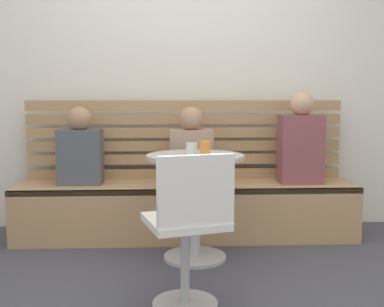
% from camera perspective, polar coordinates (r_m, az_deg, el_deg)
% --- Properties ---
extents(ground, '(8.00, 8.00, 0.00)m').
position_cam_1_polar(ground, '(2.82, 0.19, -16.98)').
color(ground, '#42424C').
extents(back_wall, '(5.20, 0.10, 2.90)m').
position_cam_1_polar(back_wall, '(4.23, -0.94, 11.05)').
color(back_wall, silver).
rests_on(back_wall, ground).
extents(booth_bench, '(2.70, 0.52, 0.44)m').
position_cam_1_polar(booth_bench, '(3.88, -0.70, -6.82)').
color(booth_bench, tan).
rests_on(booth_bench, ground).
extents(booth_backrest, '(2.65, 0.04, 0.67)m').
position_cam_1_polar(booth_backrest, '(4.03, -0.83, 1.70)').
color(booth_backrest, '#A68157').
rests_on(booth_backrest, booth_bench).
extents(cafe_table, '(0.68, 0.68, 0.74)m').
position_cam_1_polar(cafe_table, '(3.31, 0.37, -3.95)').
color(cafe_table, '#ADADB2').
rests_on(cafe_table, ground).
extents(white_chair, '(0.49, 0.49, 0.85)m').
position_cam_1_polar(white_chair, '(2.53, -0.40, -8.58)').
color(white_chair, '#ADADB2').
rests_on(white_chair, ground).
extents(person_adult, '(0.34, 0.22, 0.73)m').
position_cam_1_polar(person_adult, '(3.95, 12.88, 1.28)').
color(person_adult, brown).
rests_on(person_adult, booth_bench).
extents(person_child_left, '(0.34, 0.22, 0.62)m').
position_cam_1_polar(person_child_left, '(3.90, -13.23, 0.38)').
color(person_child_left, '#4C515B').
rests_on(person_child_left, booth_bench).
extents(person_child_middle, '(0.34, 0.22, 0.62)m').
position_cam_1_polar(person_child_middle, '(3.78, -0.09, 0.36)').
color(person_child_middle, '#9E7F6B').
rests_on(person_child_middle, booth_bench).
extents(cup_tumbler_orange, '(0.07, 0.07, 0.10)m').
position_cam_1_polar(cup_tumbler_orange, '(3.21, 1.58, 0.61)').
color(cup_tumbler_orange, orange).
rests_on(cup_tumbler_orange, cafe_table).
extents(cup_glass_short, '(0.08, 0.08, 0.08)m').
position_cam_1_polar(cup_glass_short, '(3.30, -0.03, 0.61)').
color(cup_glass_short, silver).
rests_on(cup_glass_short, cafe_table).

